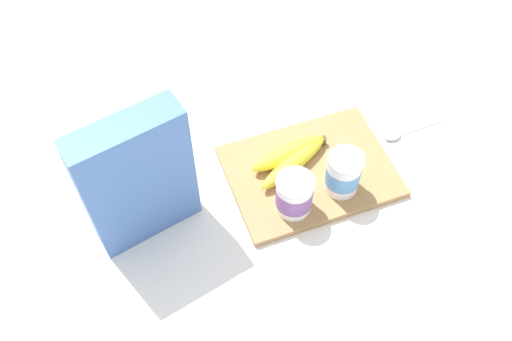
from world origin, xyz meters
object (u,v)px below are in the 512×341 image
Objects in this scene: cutting_board at (310,171)px; yogurt_cup_back at (294,195)px; banana_bunch at (291,157)px; spoon at (404,132)px; cereal_box at (138,182)px; yogurt_cup_front at (343,173)px.

yogurt_cup_back is at bearing 46.75° from cutting_board.
spoon is at bearing 179.42° from banana_bunch.
banana_bunch is (-0.03, -0.10, -0.02)m from yogurt_cup_back.
banana_bunch is (0.03, -0.03, 0.03)m from cutting_board.
cereal_box reaches higher than spoon.
cereal_box is at bearing 0.62° from cutting_board.
yogurt_cup_back is (-0.25, 0.06, -0.08)m from cereal_box.
yogurt_cup_back is 0.30m from spoon.
yogurt_cup_front reaches higher than banana_bunch.
spoon is (-0.28, -0.09, -0.05)m from yogurt_cup_back.
cereal_box is 0.37m from yogurt_cup_front.
cereal_box is at bearing -8.59° from yogurt_cup_front.
yogurt_cup_front is at bearing 123.11° from cutting_board.
yogurt_cup_back is at bearing 18.01° from spoon.
yogurt_cup_front is 0.53× the size of banana_bunch.
cereal_box reaches higher than cutting_board.
cutting_board is 3.52× the size of yogurt_cup_front.
yogurt_cup_back is 0.49× the size of banana_bunch.
yogurt_cup_back is 0.10m from banana_bunch.
yogurt_cup_back reaches higher than banana_bunch.
spoon is at bearing 170.50° from cereal_box.
cutting_board is at bearing -56.89° from yogurt_cup_front.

